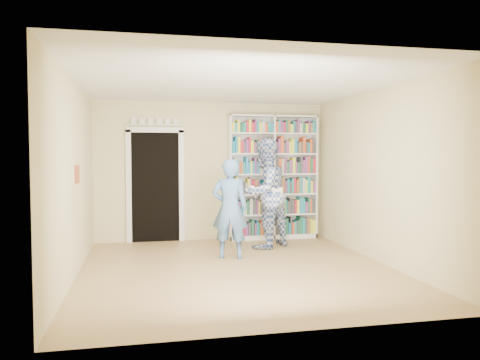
# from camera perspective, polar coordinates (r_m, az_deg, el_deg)

# --- Properties ---
(floor) EXTENTS (5.00, 5.00, 0.00)m
(floor) POSITION_cam_1_polar(r_m,az_deg,el_deg) (6.96, -0.36, -10.79)
(floor) COLOR #A77F50
(floor) RESTS_ON ground
(ceiling) EXTENTS (5.00, 5.00, 0.00)m
(ceiling) POSITION_cam_1_polar(r_m,az_deg,el_deg) (6.84, -0.37, 11.75)
(ceiling) COLOR white
(ceiling) RESTS_ON wall_back
(wall_back) EXTENTS (4.50, 0.00, 4.50)m
(wall_back) POSITION_cam_1_polar(r_m,az_deg,el_deg) (9.23, -3.45, 1.07)
(wall_back) COLOR beige
(wall_back) RESTS_ON floor
(wall_left) EXTENTS (0.00, 5.00, 5.00)m
(wall_left) POSITION_cam_1_polar(r_m,az_deg,el_deg) (6.70, -19.60, 0.18)
(wall_left) COLOR beige
(wall_left) RESTS_ON floor
(wall_right) EXTENTS (0.00, 5.00, 5.00)m
(wall_right) POSITION_cam_1_polar(r_m,az_deg,el_deg) (7.54, 16.63, 0.52)
(wall_right) COLOR beige
(wall_right) RESTS_ON floor
(bookshelf) EXTENTS (1.78, 0.33, 2.45)m
(bookshelf) POSITION_cam_1_polar(r_m,az_deg,el_deg) (9.33, 3.99, 0.40)
(bookshelf) COLOR white
(bookshelf) RESTS_ON floor
(doorway) EXTENTS (1.10, 0.08, 2.43)m
(doorway) POSITION_cam_1_polar(r_m,az_deg,el_deg) (9.12, -10.28, -0.07)
(doorway) COLOR black
(doorway) RESTS_ON floor
(wall_art) EXTENTS (0.03, 0.25, 0.25)m
(wall_art) POSITION_cam_1_polar(r_m,az_deg,el_deg) (6.89, -19.22, 0.67)
(wall_art) COLOR maroon
(wall_art) RESTS_ON wall_left
(man_blue) EXTENTS (0.66, 0.52, 1.61)m
(man_blue) POSITION_cam_1_polar(r_m,az_deg,el_deg) (7.55, -1.25, -3.51)
(man_blue) COLOR #4F7AB1
(man_blue) RESTS_ON floor
(man_plaid) EXTENTS (1.21, 1.15, 1.97)m
(man_plaid) POSITION_cam_1_polar(r_m,az_deg,el_deg) (8.41, 3.06, -1.62)
(man_plaid) COLOR #2F4A91
(man_plaid) RESTS_ON floor
(paper_sheet) EXTENTS (0.20, 0.02, 0.28)m
(paper_sheet) POSITION_cam_1_polar(r_m,az_deg,el_deg) (8.23, 4.56, -1.90)
(paper_sheet) COLOR white
(paper_sheet) RESTS_ON man_plaid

